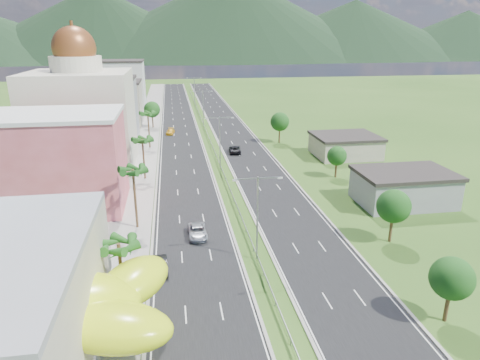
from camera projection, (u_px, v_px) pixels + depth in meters
name	position (u px, v px, depth m)	size (l,w,h in m)	color
ground	(275.00, 306.00, 44.67)	(500.00, 500.00, 0.00)	#2D5119
road_left	(180.00, 130.00, 127.71)	(11.00, 260.00, 0.04)	black
road_right	(230.00, 128.00, 129.96)	(11.00, 260.00, 0.04)	black
sidewalk_left	(147.00, 131.00, 126.27)	(7.00, 260.00, 0.12)	gray
median_guardrail	(210.00, 141.00, 111.80)	(0.10, 216.06, 0.76)	gray
streetlight_median_b	(257.00, 210.00, 51.86)	(6.04, 0.25, 11.00)	gray
streetlight_median_c	(220.00, 137.00, 89.27)	(6.04, 0.25, 11.00)	gray
streetlight_median_d	(203.00, 104.00, 131.36)	(6.04, 0.25, 11.00)	gray
streetlight_median_e	(194.00, 88.00, 173.44)	(6.04, 0.25, 11.00)	gray
lime_canopy	(59.00, 306.00, 36.32)	(18.00, 15.00, 7.40)	#C8E316
pink_shophouse	(58.00, 164.00, 67.98)	(20.00, 15.00, 15.00)	#C24F55
domed_building	(82.00, 115.00, 88.26)	(20.00, 20.00, 28.70)	beige
midrise_grey	(105.00, 111.00, 112.86)	(16.00, 15.00, 16.00)	gray
midrise_beige	(115.00, 104.00, 133.92)	(16.00, 15.00, 13.00)	#9F9883
midrise_white	(122.00, 88.00, 154.63)	(16.00, 15.00, 18.00)	silver
shed_near	(403.00, 189.00, 71.47)	(15.00, 10.00, 5.00)	gray
shed_far	(345.00, 147.00, 99.92)	(14.00, 12.00, 4.40)	#9F9883
palm_tree_b	(119.00, 248.00, 41.95)	(3.60, 3.60, 8.10)	#47301C
palm_tree_c	(133.00, 173.00, 60.19)	(3.60, 3.60, 9.60)	#47301C
palm_tree_d	(142.00, 141.00, 82.01)	(3.60, 3.60, 8.60)	#47301C
palm_tree_e	(148.00, 115.00, 105.14)	(3.60, 3.60, 9.40)	#47301C
leafy_tree_lfar	(152.00, 110.00, 129.40)	(4.90, 4.90, 8.05)	#47301C
leafy_tree_ra	(452.00, 278.00, 40.87)	(4.20, 4.20, 6.90)	#47301C
leafy_tree_rb	(394.00, 206.00, 57.10)	(4.55, 4.55, 7.47)	#47301C
leafy_tree_rc	(337.00, 156.00, 83.99)	(3.85, 3.85, 6.33)	#47301C
leafy_tree_rd	(280.00, 122.00, 111.06)	(4.90, 4.90, 8.05)	#47301C
mountain_ridge	(232.00, 61.00, 474.55)	(860.00, 140.00, 90.00)	black
car_dark_left	(161.00, 266.00, 50.97)	(1.58, 4.54, 1.50)	black
car_silver_mid_left	(197.00, 232.00, 59.83)	(2.51, 5.44, 1.51)	#A0A3A8
car_yellow_far_left	(170.00, 131.00, 122.36)	(2.05, 5.04, 1.46)	gold
car_dark_far_right	(235.00, 149.00, 102.85)	(2.70, 5.85, 1.63)	black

